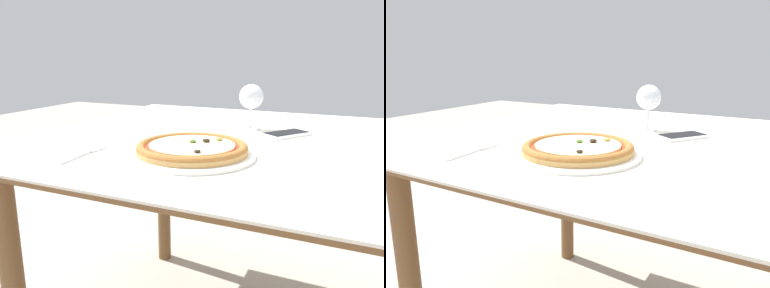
{
  "view_description": "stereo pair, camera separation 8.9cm",
  "coord_description": "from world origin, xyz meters",
  "views": [
    {
      "loc": [
        0.26,
        -1.03,
        0.97
      ],
      "look_at": [
        -0.09,
        -0.24,
        0.76
      ],
      "focal_mm": 35.0,
      "sensor_mm": 36.0,
      "label": 1
    },
    {
      "loc": [
        0.34,
        -0.99,
        0.97
      ],
      "look_at": [
        -0.09,
        -0.24,
        0.76
      ],
      "focal_mm": 35.0,
      "sensor_mm": 36.0,
      "label": 2
    }
  ],
  "objects": [
    {
      "name": "fork",
      "position": [
        -0.34,
        -0.34,
        0.73
      ],
      "size": [
        0.03,
        0.17,
        0.0
      ],
      "color": "silver",
      "rests_on": "dining_table"
    },
    {
      "name": "dining_table",
      "position": [
        0.0,
        0.0,
        0.65
      ],
      "size": [
        1.29,
        1.06,
        0.73
      ],
      "color": "brown",
      "rests_on": "ground_plane"
    },
    {
      "name": "pizza_plate",
      "position": [
        -0.09,
        -0.24,
        0.75
      ],
      "size": [
        0.3,
        0.3,
        0.04
      ],
      "color": "white",
      "rests_on": "dining_table"
    },
    {
      "name": "wine_glass_far_left",
      "position": [
        -0.05,
        0.13,
        0.83
      ],
      "size": [
        0.08,
        0.08,
        0.14
      ],
      "color": "silver",
      "rests_on": "dining_table"
    },
    {
      "name": "cell_phone",
      "position": [
        0.07,
        0.08,
        0.74
      ],
      "size": [
        0.14,
        0.16,
        0.01
      ],
      "color": "white",
      "rests_on": "dining_table"
    }
  ]
}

